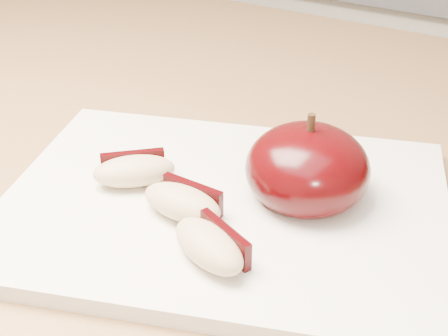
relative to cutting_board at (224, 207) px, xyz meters
The scene contains 6 objects.
back_cabinet 0.92m from the cutting_board, 95.87° to the left, with size 2.40×0.62×0.94m.
cutting_board is the anchor object (origin of this frame).
apple_half 0.06m from the cutting_board, 36.77° to the left, with size 0.10×0.10×0.07m.
apple_wedge_a 0.07m from the cutting_board, 168.21° to the right, with size 0.06×0.06×0.02m.
apple_wedge_b 0.04m from the cutting_board, 115.77° to the right, with size 0.06×0.03×0.02m.
apple_wedge_c 0.06m from the cutting_board, 66.69° to the right, with size 0.06×0.05×0.02m.
Camera 1 is at (0.26, 0.10, 1.15)m, focal length 50.00 mm.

